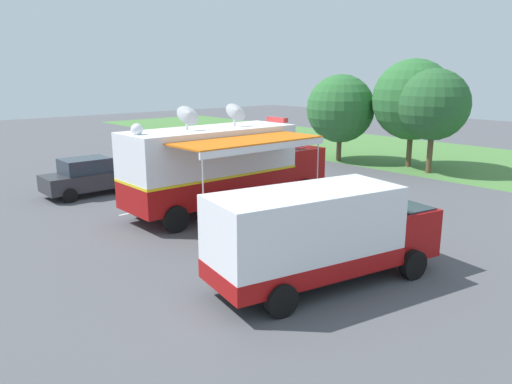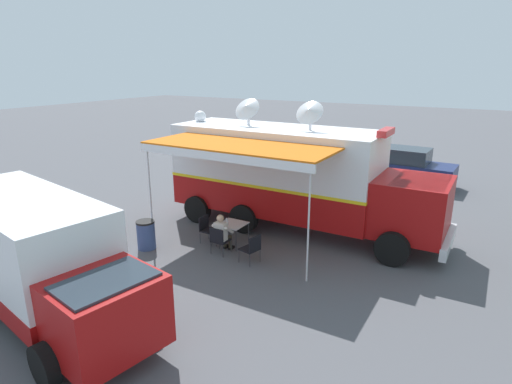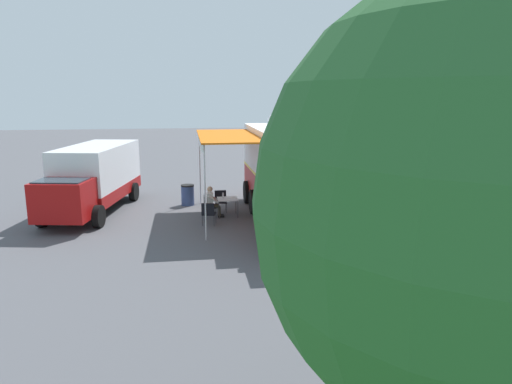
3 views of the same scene
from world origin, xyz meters
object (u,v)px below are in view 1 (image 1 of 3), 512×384
object	(u,v)px
car_behind_truck	(172,159)
folding_chair_beside_table	(228,219)
trash_bin	(221,238)
command_truck	(226,164)
folding_chair_at_table	(257,218)
car_far_corner	(88,176)
support_truck	(321,236)
folding_table	(242,210)
water_bottle	(243,207)
seated_responder	(254,213)
folding_chair_spare_by_truck	(281,212)

from	to	relation	value
car_behind_truck	folding_chair_beside_table	bearing A→B (deg)	-21.57
trash_bin	car_behind_truck	distance (m)	13.03
command_truck	folding_chair_at_table	size ratio (longest dim) A/B	10.91
folding_chair_at_table	car_far_corner	world-z (taller)	car_far_corner
command_truck	car_far_corner	world-z (taller)	command_truck
support_truck	folding_table	bearing A→B (deg)	162.46
car_far_corner	water_bottle	bearing A→B (deg)	13.70
water_bottle	seated_responder	bearing A→B (deg)	16.24
folding_chair_at_table	seated_responder	bearing A→B (deg)	179.98
folding_table	seated_responder	distance (m)	0.61
folding_chair_at_table	seated_responder	xyz separation A→B (m)	(-0.19, 0.00, 0.14)
folding_chair_at_table	seated_responder	size ratio (longest dim) A/B	0.70
water_bottle	car_far_corner	world-z (taller)	car_far_corner
command_truck	folding_chair_spare_by_truck	distance (m)	3.46
water_bottle	seated_responder	xyz separation A→B (m)	(0.44, 0.13, -0.18)
water_bottle	folding_chair_at_table	bearing A→B (deg)	11.51
command_truck	folding_chair_spare_by_truck	xyz separation A→B (m)	(3.14, 0.18, -1.43)
trash_bin	support_truck	xyz separation A→B (m)	(3.84, 0.49, 0.93)
command_truck	folding_chair_at_table	distance (m)	3.57
folding_chair_at_table	water_bottle	bearing A→B (deg)	-168.49
folding_chair_spare_by_truck	support_truck	world-z (taller)	support_truck
command_truck	folding_table	size ratio (longest dim) A/B	11.86
folding_chair_spare_by_truck	car_far_corner	xyz separation A→B (m)	(-9.55, -3.47, 0.37)
folding_chair_at_table	support_truck	xyz separation A→B (m)	(4.61, -1.74, 0.87)
water_bottle	folding_chair_spare_by_truck	distance (m)	1.49
folding_chair_beside_table	folding_chair_spare_by_truck	xyz separation A→B (m)	(0.61, 2.06, 0.00)
water_bottle	folding_chair_at_table	xyz separation A→B (m)	(0.63, 0.13, -0.32)
water_bottle	car_far_corner	bearing A→B (deg)	-166.30
folding_chair_spare_by_truck	trash_bin	bearing A→B (deg)	-77.58
folding_chair_spare_by_truck	car_behind_truck	world-z (taller)	car_behind_truck
folding_table	car_behind_truck	xyz separation A→B (m)	(-10.24, 3.28, 0.21)
folding_chair_beside_table	car_far_corner	size ratio (longest dim) A/B	0.21
command_truck	folding_chair_at_table	bearing A→B (deg)	-17.63
folding_table	folding_chair_beside_table	distance (m)	0.89
folding_table	water_bottle	world-z (taller)	water_bottle
support_truck	seated_responder	bearing A→B (deg)	160.03
folding_chair_spare_by_truck	seated_responder	distance (m)	1.20
trash_bin	car_behind_truck	size ratio (longest dim) A/B	0.21
seated_responder	car_behind_truck	bearing A→B (deg)	163.32
command_truck	folding_chair_beside_table	distance (m)	3.46
folding_chair_spare_by_truck	folding_chair_beside_table	bearing A→B (deg)	-106.43
folding_chair_at_table	car_behind_truck	xyz separation A→B (m)	(-11.04, 3.25, 0.37)
command_truck	car_behind_truck	xyz separation A→B (m)	(-7.92, 2.26, -1.07)
folding_chair_at_table	trash_bin	xyz separation A→B (m)	(0.77, -2.23, -0.06)
water_bottle	trash_bin	bearing A→B (deg)	-56.34
folding_chair_at_table	trash_bin	world-z (taller)	trash_bin
trash_bin	folding_chair_at_table	bearing A→B (deg)	109.06
folding_chair_spare_by_truck	support_truck	xyz separation A→B (m)	(4.59, -2.92, 0.87)
folding_chair_at_table	seated_responder	distance (m)	0.23
folding_chair_at_table	car_behind_truck	world-z (taller)	car_behind_truck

